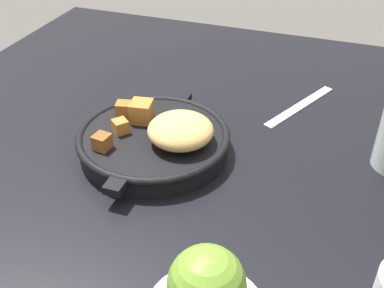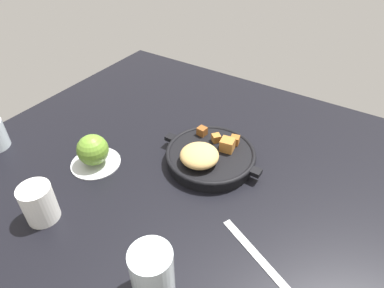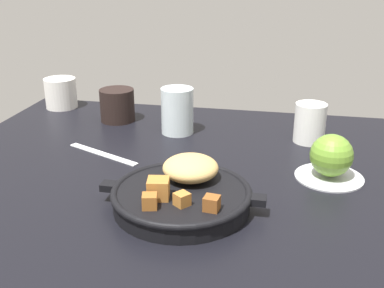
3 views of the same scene
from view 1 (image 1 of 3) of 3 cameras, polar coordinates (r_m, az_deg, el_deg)
ground_plane at (r=68.66cm, az=-2.36°, el=-4.29°), size 114.27×100.64×2.40cm
cast_iron_skillet at (r=70.77cm, az=-4.29°, el=0.65°), size 27.16×22.85×7.13cm
red_apple at (r=48.23cm, az=1.76°, el=-16.36°), size 7.82×7.82×7.82cm
butter_knife at (r=85.40cm, az=12.78°, el=4.50°), size 17.55×9.31×0.36cm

